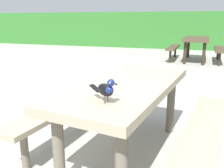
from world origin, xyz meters
name	(u,v)px	position (x,y,z in m)	size (l,w,h in m)	color
ground_plane	(85,159)	(0.00, 0.00, 0.00)	(60.00, 60.00, 0.00)	#A3A099
hedge_wall	(172,30)	(0.00, 10.12, 0.82)	(28.00, 1.51, 1.64)	#2D6B28
picnic_table_foreground	(127,101)	(0.35, 0.22, 0.56)	(1.92, 1.94, 0.74)	gray
bird_grackle	(106,89)	(0.36, -0.38, 0.84)	(0.26, 0.17, 0.18)	black
picnic_table_mid_left	(196,44)	(1.04, 6.36, 0.56)	(1.77, 1.84, 0.74)	#473828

